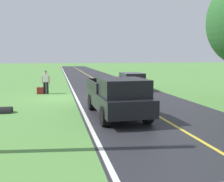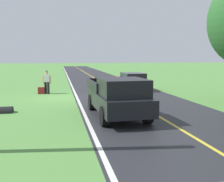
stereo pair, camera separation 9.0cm
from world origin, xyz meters
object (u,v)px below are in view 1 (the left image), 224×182
(suitcase_carried, at_px, (40,91))
(pickup_truck_passing, at_px, (118,96))
(hitchhiker_walking, at_px, (46,81))
(sedan_near_oncoming, at_px, (131,80))

(suitcase_carried, xyz_separation_m, pickup_truck_passing, (-3.92, 8.28, 0.71))
(hitchhiker_walking, xyz_separation_m, sedan_near_oncoming, (-6.95, -1.21, -0.23))
(suitcase_carried, height_order, pickup_truck_passing, pickup_truck_passing)
(hitchhiker_walking, height_order, sedan_near_oncoming, hitchhiker_walking)
(pickup_truck_passing, relative_size, sedan_near_oncoming, 1.24)
(hitchhiker_walking, bearing_deg, pickup_truck_passing, 112.74)
(hitchhiker_walking, xyz_separation_m, suitcase_carried, (0.42, 0.06, -0.73))
(suitcase_carried, bearing_deg, hitchhiker_walking, 100.86)
(hitchhiker_walking, xyz_separation_m, pickup_truck_passing, (-3.50, 8.34, -0.01))
(hitchhiker_walking, distance_m, suitcase_carried, 0.84)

